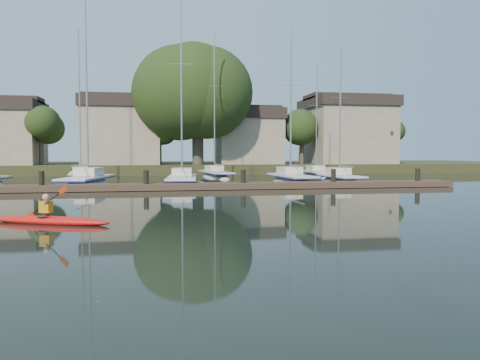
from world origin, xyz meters
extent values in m
plane|color=black|center=(0.00, 0.00, 0.00)|extent=(160.00, 160.00, 0.00)
ellipsoid|color=red|center=(-5.74, 0.79, 0.09)|extent=(4.07, 2.18, 0.32)
cylinder|color=black|center=(-5.87, 0.84, 0.20)|extent=(0.82, 0.82, 0.08)
imported|color=#302B2E|center=(-5.87, 0.84, 0.53)|extent=(0.33, 0.39, 0.91)
cube|color=#C28612|center=(-5.87, 0.84, 0.54)|extent=(0.43, 0.38, 0.37)
sphere|color=#D89A87|center=(-5.87, 0.84, 0.86)|extent=(0.20, 0.20, 0.20)
cube|color=#4F392D|center=(0.00, 14.00, 0.20)|extent=(34.00, 2.00, 0.35)
cylinder|color=black|center=(-9.00, 14.00, 0.30)|extent=(0.32, 0.32, 1.80)
cylinder|color=black|center=(-3.00, 14.00, 0.30)|extent=(0.32, 0.32, 1.80)
cylinder|color=black|center=(3.00, 14.00, 0.30)|extent=(0.32, 0.32, 1.80)
cylinder|color=black|center=(9.00, 14.00, 0.30)|extent=(0.32, 0.32, 1.80)
cylinder|color=black|center=(15.00, 14.00, 0.30)|extent=(0.32, 0.32, 1.80)
ellipsoid|color=silver|center=(-7.10, 18.70, -0.36)|extent=(3.61, 8.91, 1.94)
cube|color=silver|center=(-7.10, 18.70, 0.56)|extent=(3.24, 7.36, 0.14)
cube|color=navy|center=(-7.10, 18.70, 0.48)|extent=(3.35, 7.54, 0.08)
cube|color=beige|center=(-7.01, 19.21, 0.94)|extent=(1.83, 2.64, 0.56)
cylinder|color=#9EA0A5|center=(-7.05, 18.95, 6.73)|extent=(0.12, 0.12, 12.24)
cylinder|color=#9EA0A5|center=(-7.32, 17.41, 1.38)|extent=(0.65, 3.26, 0.08)
cylinder|color=#9EA0A5|center=(-7.05, 18.95, 8.20)|extent=(1.61, 0.31, 0.03)
ellipsoid|color=silver|center=(-0.62, 18.08, -0.34)|extent=(2.81, 8.94, 1.86)
cube|color=silver|center=(-0.62, 18.08, 0.54)|extent=(2.58, 7.35, 0.14)
cube|color=navy|center=(-0.62, 18.08, 0.46)|extent=(2.67, 7.53, 0.08)
cube|color=beige|center=(-0.57, 18.61, 0.90)|extent=(1.58, 2.57, 0.54)
cylinder|color=#9EA0A5|center=(-0.60, 18.34, 6.94)|extent=(0.12, 0.12, 12.70)
cylinder|color=#9EA0A5|center=(-0.73, 16.77, 1.32)|extent=(0.37, 3.33, 0.08)
cylinder|color=#9EA0A5|center=(-0.60, 18.34, 8.46)|extent=(1.56, 0.17, 0.03)
ellipsoid|color=silver|center=(7.66, 19.06, -0.35)|extent=(2.51, 8.01, 1.88)
cube|color=silver|center=(7.66, 19.06, 0.54)|extent=(2.33, 6.59, 0.14)
cube|color=navy|center=(7.66, 19.06, 0.46)|extent=(2.42, 6.75, 0.08)
cube|color=beige|center=(7.63, 19.53, 0.91)|extent=(1.51, 2.29, 0.54)
cylinder|color=#9EA0A5|center=(7.65, 19.29, 6.03)|extent=(0.12, 0.12, 10.88)
cylinder|color=#9EA0A5|center=(7.72, 17.87, 1.34)|extent=(0.25, 3.01, 0.08)
cylinder|color=#9EA0A5|center=(7.65, 19.29, 7.34)|extent=(1.58, 0.12, 0.03)
ellipsoid|color=silver|center=(11.28, 18.38, -0.33)|extent=(2.09, 6.62, 1.79)
cube|color=silver|center=(11.28, 18.38, 0.52)|extent=(1.98, 5.44, 0.13)
cube|color=navy|center=(11.28, 18.38, 0.44)|extent=(2.05, 5.57, 0.08)
cube|color=beige|center=(11.28, 18.77, 0.87)|extent=(1.35, 1.87, 0.52)
cylinder|color=#9EA0A5|center=(11.28, 18.57, 5.27)|extent=(0.11, 0.11, 9.41)
cylinder|color=#9EA0A5|center=(11.30, 17.39, 1.27)|extent=(0.12, 2.51, 0.08)
cylinder|color=#9EA0A5|center=(11.28, 18.57, 6.40)|extent=(1.51, 0.05, 0.03)
ellipsoid|color=silver|center=(-8.77, 27.02, -0.33)|extent=(3.08, 8.66, 1.79)
cube|color=silver|center=(-8.77, 27.02, 0.52)|extent=(2.79, 7.14, 0.13)
cube|color=navy|center=(-8.77, 27.02, 0.44)|extent=(2.89, 7.32, 0.08)
cube|color=beige|center=(-8.83, 27.53, 0.87)|extent=(1.62, 2.53, 0.52)
cylinder|color=#9EA0A5|center=(-8.80, 27.27, 6.69)|extent=(0.11, 0.11, 12.24)
cylinder|color=#9EA0A5|center=(-8.60, 25.76, 1.27)|extent=(0.50, 3.20, 0.08)
cylinder|color=#9EA0A5|center=(-8.80, 27.27, 8.16)|extent=(1.50, 0.23, 0.03)
ellipsoid|color=silver|center=(2.95, 27.66, -0.32)|extent=(2.85, 9.19, 1.72)
cube|color=silver|center=(2.95, 27.66, 0.50)|extent=(2.59, 7.56, 0.13)
cube|color=navy|center=(2.95, 27.66, 0.42)|extent=(2.68, 7.75, 0.07)
cube|color=beige|center=(2.89, 28.20, 0.83)|extent=(1.53, 2.65, 0.50)
cylinder|color=#9EA0A5|center=(2.92, 27.93, 6.87)|extent=(0.11, 0.11, 12.65)
cylinder|color=#9EA0A5|center=(3.10, 26.32, 1.22)|extent=(0.44, 3.42, 0.07)
cylinder|color=#9EA0A5|center=(2.92, 27.93, 8.38)|extent=(1.44, 0.18, 0.03)
ellipsoid|color=silver|center=(12.32, 26.58, -0.31)|extent=(2.00, 7.18, 1.70)
cube|color=silver|center=(12.32, 26.58, 0.49)|extent=(1.89, 5.89, 0.13)
cube|color=navy|center=(12.32, 26.58, 0.42)|extent=(1.96, 6.04, 0.07)
cube|color=beige|center=(12.33, 27.01, 0.82)|extent=(1.29, 2.02, 0.49)
cylinder|color=#9EA0A5|center=(12.33, 26.79, 5.45)|extent=(0.11, 0.11, 9.83)
cylinder|color=#9EA0A5|center=(12.30, 25.51, 1.21)|extent=(0.12, 2.72, 0.07)
cylinder|color=#9EA0A5|center=(12.33, 26.79, 6.63)|extent=(1.43, 0.05, 0.03)
cube|color=#2F381C|center=(0.00, 44.00, 0.50)|extent=(90.00, 24.00, 1.00)
cube|color=#A09480|center=(-18.00, 38.00, 3.75)|extent=(7.00, 7.00, 5.50)
cube|color=#2D2320|center=(-18.00, 38.00, 7.10)|extent=(7.35, 7.35, 1.20)
cube|color=#A09480|center=(-6.00, 38.00, 4.00)|extent=(8.00, 8.00, 6.00)
cube|color=#2D2320|center=(-6.00, 38.00, 7.60)|extent=(8.40, 8.40, 1.20)
cube|color=#A09480|center=(8.00, 38.00, 3.50)|extent=(7.00, 7.00, 5.00)
cube|color=#2D2320|center=(8.00, 38.00, 6.60)|extent=(7.35, 7.35, 1.20)
cube|color=#A09480|center=(20.00, 38.00, 4.25)|extent=(9.00, 9.00, 6.50)
cube|color=#2D2320|center=(20.00, 38.00, 8.10)|extent=(9.45, 9.45, 1.20)
cylinder|color=#4C423C|center=(2.00, 35.00, 3.50)|extent=(1.20, 1.20, 5.00)
sphere|color=black|center=(2.00, 35.00, 8.50)|extent=(8.50, 8.50, 8.50)
cylinder|color=#4C423C|center=(-14.00, 36.00, 2.50)|extent=(0.48, 0.48, 3.00)
sphere|color=black|center=(-14.00, 36.00, 5.00)|extent=(3.40, 3.40, 3.40)
cylinder|color=#4C423C|center=(-2.00, 35.50, 2.40)|extent=(0.38, 0.38, 2.80)
sphere|color=black|center=(-2.00, 35.50, 4.60)|extent=(2.72, 2.72, 2.72)
cylinder|color=#4C423C|center=(14.00, 36.50, 2.60)|extent=(0.50, 0.50, 3.20)
sphere|color=black|center=(14.00, 36.50, 5.25)|extent=(3.57, 3.57, 3.57)
cylinder|color=#4C423C|center=(24.00, 35.00, 2.30)|extent=(0.41, 0.41, 2.60)
sphere|color=black|center=(24.00, 35.00, 4.45)|extent=(2.89, 2.89, 2.89)
camera|label=1|loc=(-2.38, -14.89, 2.28)|focal=35.00mm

